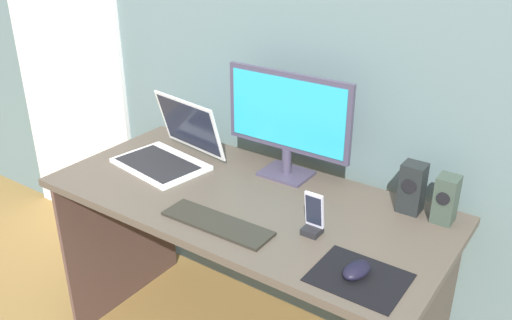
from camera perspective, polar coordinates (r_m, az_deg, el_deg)
name	(u,v)px	position (r m, az deg, el deg)	size (l,w,h in m)	color
wall_back	(308,26)	(2.01, 5.44, 13.79)	(6.00, 0.04, 2.50)	slate
door_left	(64,43)	(2.96, -19.46, 11.42)	(0.82, 0.02, 2.02)	white
desk	(245,234)	(1.96, -1.12, -7.76)	(1.41, 0.65, 0.73)	#4C4238
monitor	(288,119)	(1.94, 3.32, 4.26)	(0.50, 0.14, 0.39)	#3E394D
speaker_right	(446,199)	(1.81, 19.24, -3.89)	(0.07, 0.08, 0.16)	#344136
speaker_near_monitor	(412,188)	(1.83, 16.02, -2.81)	(0.07, 0.07, 0.17)	black
laptop	(170,151)	(2.14, -8.97, 0.97)	(0.39, 0.35, 0.24)	white
keyboard_external	(217,223)	(1.73, -4.11, -6.62)	(0.37, 0.11, 0.01)	black
mousepad	(359,278)	(1.53, 10.72, -11.98)	(0.25, 0.20, 0.00)	black
mouse	(357,270)	(1.52, 10.49, -11.25)	(0.06, 0.10, 0.04)	black
phone_in_dock	(313,219)	(1.67, 6.01, -6.20)	(0.06, 0.05, 0.14)	black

